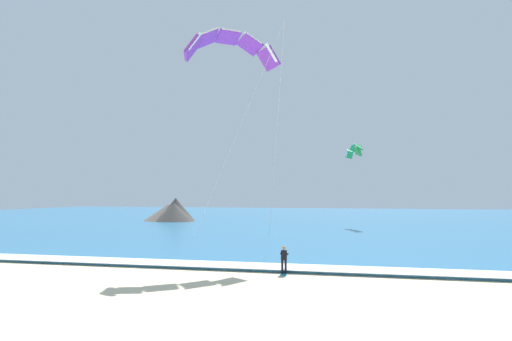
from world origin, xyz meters
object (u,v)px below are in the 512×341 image
surfboard (284,274)px  kitesurfer (284,259)px  kite_primary (230,45)px  kite_distant (355,149)px

surfboard → kitesurfer: bearing=93.8°
kite_primary → surfboard: bearing=-50.9°
kite_primary → kitesurfer: bearing=-50.8°
surfboard → kitesurfer: size_ratio=0.84×
surfboard → kite_distant: kite_distant is taller
surfboard → kitesurfer: kitesurfer is taller
kitesurfer → kite_primary: (-5.30, 6.51, 15.31)m
kite_primary → kite_distant: bearing=75.6°
surfboard → kitesurfer: 0.91m
kitesurfer → kite_distant: (3.12, 39.25, 9.99)m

